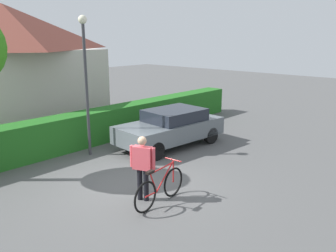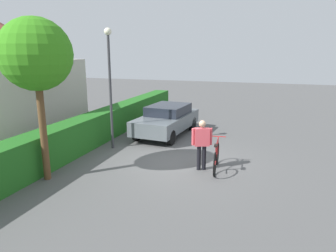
{
  "view_description": "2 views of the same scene",
  "coord_description": "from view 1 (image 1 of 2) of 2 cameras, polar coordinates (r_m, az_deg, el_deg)",
  "views": [
    {
      "loc": [
        -6.11,
        -6.74,
        4.0
      ],
      "look_at": [
        1.53,
        0.18,
        1.36
      ],
      "focal_mm": 37.89,
      "sensor_mm": 36.0,
      "label": 1
    },
    {
      "loc": [
        -9.83,
        -2.74,
        3.76
      ],
      "look_at": [
        0.27,
        0.59,
        1.19
      ],
      "focal_mm": 32.94,
      "sensor_mm": 36.0,
      "label": 2
    }
  ],
  "objects": [
    {
      "name": "hedge_row",
      "position": [
        12.91,
        -17.82,
        -1.5
      ],
      "size": [
        19.36,
        0.9,
        1.24
      ],
      "primitive_type": "cube",
      "color": "#21631D",
      "rests_on": "ground"
    },
    {
      "name": "street_lamp",
      "position": [
        11.99,
        -13.15,
        9.0
      ],
      "size": [
        0.28,
        0.28,
        4.63
      ],
      "color": "#38383D",
      "rests_on": "ground"
    },
    {
      "name": "house_distant",
      "position": [
        17.11,
        -24.37,
        8.81
      ],
      "size": [
        7.66,
        4.98,
        5.31
      ],
      "color": "beige",
      "rests_on": "ground"
    },
    {
      "name": "bicycle",
      "position": [
        8.71,
        -1.3,
        -9.92
      ],
      "size": [
        1.85,
        0.5,
        1.0
      ],
      "color": "black",
      "rests_on": "ground"
    },
    {
      "name": "parked_car_near",
      "position": [
        13.04,
        0.48,
        -0.15
      ],
      "size": [
        4.21,
        2.13,
        1.37
      ],
      "color": "slate",
      "rests_on": "ground"
    },
    {
      "name": "person_rider",
      "position": [
        8.72,
        -4.11,
        -6.02
      ],
      "size": [
        0.36,
        0.63,
        1.65
      ],
      "color": "black",
      "rests_on": "ground"
    },
    {
      "name": "ground_plane",
      "position": [
        9.93,
        -5.22,
        -9.43
      ],
      "size": [
        60.0,
        60.0,
        0.0
      ],
      "primitive_type": "plane",
      "color": "#525252"
    },
    {
      "name": "fire_hydrant",
      "position": [
        14.97,
        -0.02,
        0.52
      ],
      "size": [
        0.2,
        0.2,
        0.81
      ],
      "color": "red",
      "rests_on": "ground"
    }
  ]
}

